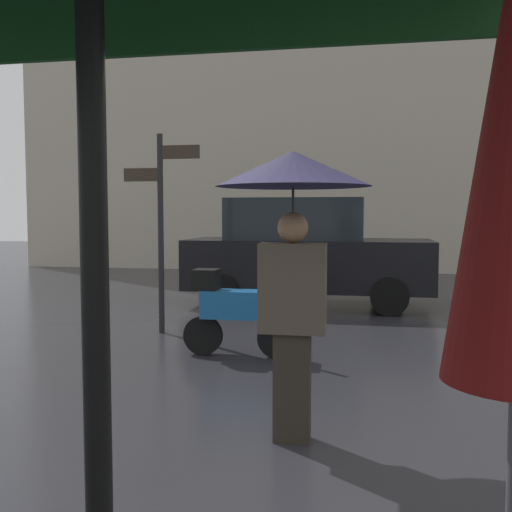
% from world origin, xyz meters
% --- Properties ---
extents(pedestrian_with_umbrella, '(1.11, 1.11, 2.09)m').
position_xyz_m(pedestrian_with_umbrella, '(0.42, 1.83, 1.69)').
color(pedestrian_with_umbrella, '#2A241E').
rests_on(pedestrian_with_umbrella, ground).
extents(parked_scooter, '(1.34, 0.32, 1.23)m').
position_xyz_m(parked_scooter, '(-0.54, 4.23, 0.55)').
color(parked_scooter, black).
rests_on(parked_scooter, ground).
extents(parked_car_left, '(4.32, 1.82, 1.93)m').
position_xyz_m(parked_car_left, '(-0.17, 8.16, 0.97)').
color(parked_car_left, black).
rests_on(parked_car_left, ground).
extents(street_signpost, '(1.08, 0.08, 2.74)m').
position_xyz_m(street_signpost, '(-1.85, 5.36, 1.67)').
color(street_signpost, black).
rests_on(street_signpost, ground).
extents(building_block, '(19.23, 2.32, 14.70)m').
position_xyz_m(building_block, '(0.00, 15.64, 7.35)').
color(building_block, '#B2A893').
rests_on(building_block, ground).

